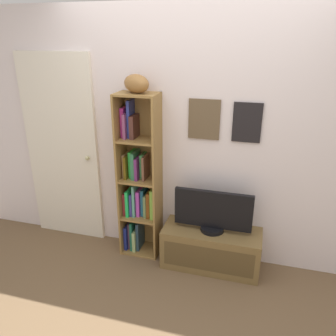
{
  "coord_description": "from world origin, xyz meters",
  "views": [
    {
      "loc": [
        0.61,
        -1.83,
        2.11
      ],
      "look_at": [
        -0.15,
        0.85,
        1.01
      ],
      "focal_mm": 35.81,
      "sensor_mm": 36.0,
      "label": 1
    }
  ],
  "objects_px": {
    "football": "(136,84)",
    "television": "(213,212)",
    "bookshelf": "(139,184)",
    "tv_stand": "(211,248)",
    "door": "(63,151)"
  },
  "relations": [
    {
      "from": "football",
      "to": "television",
      "type": "xyz_separation_m",
      "value": [
        0.73,
        -0.05,
        -1.13
      ]
    },
    {
      "from": "door",
      "to": "football",
      "type": "bearing_deg",
      "value": -7.12
    },
    {
      "from": "football",
      "to": "door",
      "type": "bearing_deg",
      "value": 172.88
    },
    {
      "from": "football",
      "to": "tv_stand",
      "type": "bearing_deg",
      "value": -4.31
    },
    {
      "from": "bookshelf",
      "to": "door",
      "type": "distance_m",
      "value": 0.91
    },
    {
      "from": "tv_stand",
      "to": "door",
      "type": "distance_m",
      "value": 1.82
    },
    {
      "from": "television",
      "to": "door",
      "type": "height_order",
      "value": "door"
    },
    {
      "from": "bookshelf",
      "to": "football",
      "type": "distance_m",
      "value": 0.98
    },
    {
      "from": "bookshelf",
      "to": "football",
      "type": "height_order",
      "value": "football"
    },
    {
      "from": "bookshelf",
      "to": "door",
      "type": "xyz_separation_m",
      "value": [
        -0.87,
        0.08,
        0.24
      ]
    },
    {
      "from": "football",
      "to": "tv_stand",
      "type": "distance_m",
      "value": 1.7
    },
    {
      "from": "bookshelf",
      "to": "football",
      "type": "xyz_separation_m",
      "value": [
        0.02,
        -0.03,
        0.98
      ]
    },
    {
      "from": "football",
      "to": "television",
      "type": "relative_size",
      "value": 0.39
    },
    {
      "from": "tv_stand",
      "to": "door",
      "type": "xyz_separation_m",
      "value": [
        -1.63,
        0.17,
        0.79
      ]
    },
    {
      "from": "tv_stand",
      "to": "television",
      "type": "xyz_separation_m",
      "value": [
        0.0,
        0.0,
        0.4
      ]
    }
  ]
}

